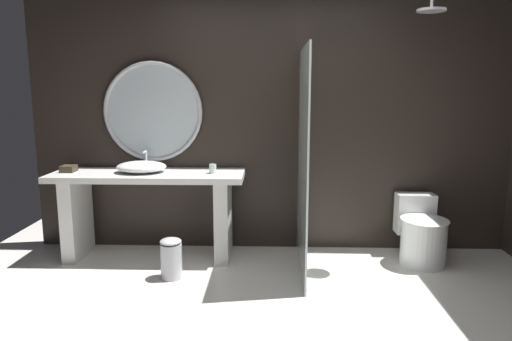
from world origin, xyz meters
name	(u,v)px	position (x,y,z in m)	size (l,w,h in m)	color
back_wall_panel	(275,119)	(0.00, 1.90, 1.30)	(4.80, 0.10, 2.60)	black
vanity_counter	(149,202)	(-1.19, 1.54, 0.54)	(1.80, 0.58, 0.82)	silver
vessel_sink	(141,167)	(-1.25, 1.55, 0.88)	(0.47, 0.38, 0.19)	white
tumbler_cup	(213,169)	(-0.57, 1.52, 0.87)	(0.07, 0.07, 0.09)	silver
tissue_box	(69,169)	(-1.95, 1.55, 0.85)	(0.13, 0.14, 0.06)	#3D3323
round_wall_mirror	(153,112)	(-1.19, 1.81, 1.38)	(0.97, 0.04, 0.97)	#B7B7BC
shower_glass_panel	(303,162)	(0.24, 1.27, 0.97)	(0.02, 1.16, 1.95)	silver
rain_shower_head	(431,8)	(1.28, 1.32, 2.25)	(0.23, 0.23, 0.28)	#B7B7BC
toilet	(421,234)	(1.37, 1.49, 0.27)	(0.43, 0.62, 0.60)	white
waste_bin	(171,258)	(-0.88, 1.02, 0.18)	(0.18, 0.18, 0.36)	#B7B7BC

